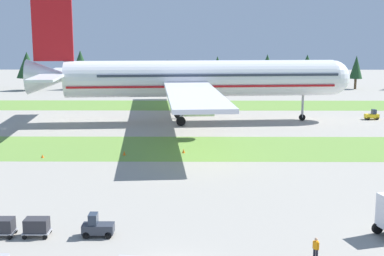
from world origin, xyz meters
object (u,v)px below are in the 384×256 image
Objects in this scene: taxiway_marker_0 at (124,153)px; pushback_tractor at (372,115)px; airliner at (192,78)px; taxiway_marker_1 at (43,156)px; ground_crew_marshaller at (316,248)px; cargo_dolly_lead at (37,226)px; baggage_tug at (97,227)px; cargo_dolly_second at (2,226)px; taxiway_marker_2 at (184,151)px.

pushback_tractor is at bearing 34.44° from taxiway_marker_0.
taxiway_marker_0 is (-9.23, -27.14, -7.90)m from airliner.
pushback_tractor reaches higher than taxiway_marker_1.
ground_crew_marshaller reaches higher than taxiway_marker_1.
taxiway_marker_1 is at bearing 115.02° from pushback_tractor.
ground_crew_marshaller is at bearing 78.26° from cargo_dolly_lead.
cargo_dolly_lead is 1.27× the size of ground_crew_marshaller.
airliner is at bearing 171.86° from baggage_tug.
taxiway_marker_2 is at bearing 154.30° from cargo_dolly_second.
ground_crew_marshaller is at bearing 74.95° from baggage_tug.
taxiway_marker_2 reaches higher than taxiway_marker_1.
taxiway_marker_1 is at bearing -165.30° from cargo_dolly_lead.
taxiway_marker_0 is at bearing -177.21° from baggage_tug.
ground_crew_marshaller is 38.48m from taxiway_marker_0.
pushback_tractor is (47.37, 59.33, -0.10)m from cargo_dolly_lead.
cargo_dolly_second reaches higher than taxiway_marker_2.
taxiway_marker_0 is 1.08× the size of taxiway_marker_2.
cargo_dolly_second reaches higher than taxiway_marker_0.
cargo_dolly_lead is at bearing -74.81° from taxiway_marker_1.
ground_crew_marshaller reaches higher than cargo_dolly_lead.
cargo_dolly_second is at bearing -20.37° from airliner.
taxiway_marker_2 is at bearing 158.89° from cargo_dolly_lead.
taxiway_marker_0 is at bearing 119.44° from pushback_tractor.
baggage_tug is at bearing -149.39° from ground_crew_marshaller.
taxiway_marker_0 is at bearing 7.96° from taxiway_marker_1.
cargo_dolly_second is (-15.48, -56.31, -7.29)m from airliner.
airliner is 58.13m from cargo_dolly_lead.
airliner is 27.38× the size of pushback_tractor.
cargo_dolly_second is 77.78m from pushback_tractor.
cargo_dolly_second is 28.04m from taxiway_marker_1.
ground_crew_marshaller is 2.84× the size of taxiway_marker_0.
baggage_tug is 72.85m from pushback_tractor.
airliner reaches higher than pushback_tractor.
airliner is 61.88m from ground_crew_marshaller.
cargo_dolly_lead is 1.00× the size of cargo_dolly_second.
cargo_dolly_second is at bearing -144.76° from ground_crew_marshaller.
cargo_dolly_lead is 3.89× the size of taxiway_marker_2.
pushback_tractor is 4.76× the size of taxiway_marker_2.
taxiway_marker_2 is (-10.67, 34.99, -0.66)m from ground_crew_marshaller.
taxiway_marker_0 is (-44.01, -30.18, -0.51)m from pushback_tractor.
ground_crew_marshaller is 43.67m from taxiway_marker_1.
cargo_dolly_lead and cargo_dolly_second have the same top height.
baggage_tug is 31.22m from taxiway_marker_2.
cargo_dolly_lead is 29.35m from taxiway_marker_0.
airliner is 35.69m from pushback_tractor.
baggage_tug reaches higher than taxiway_marker_1.
ground_crew_marshaller is at bearing -47.20° from taxiway_marker_1.
cargo_dolly_second is at bearing -90.00° from baggage_tug.
airliner is 33.46× the size of cargo_dolly_lead.
cargo_dolly_lead is (-12.58, -56.28, -7.29)m from airliner.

